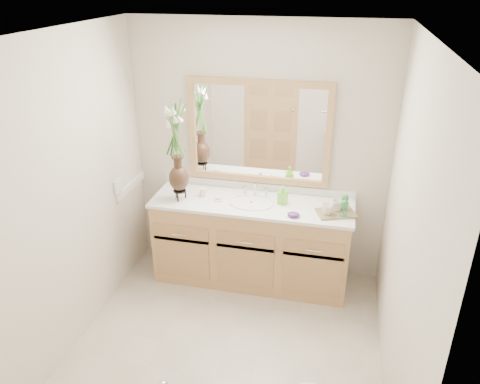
% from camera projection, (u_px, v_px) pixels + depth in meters
% --- Properties ---
extents(floor, '(2.60, 2.60, 0.00)m').
position_uv_depth(floor, '(225.00, 351.00, 3.72)').
color(floor, '#B9AD9E').
rests_on(floor, ground).
extents(ceiling, '(2.40, 2.60, 0.02)m').
position_uv_depth(ceiling, '(220.00, 35.00, 2.69)').
color(ceiling, white).
rests_on(ceiling, wall_back).
extents(wall_back, '(2.40, 0.02, 2.40)m').
position_uv_depth(wall_back, '(258.00, 153.00, 4.35)').
color(wall_back, silver).
rests_on(wall_back, floor).
extents(wall_front, '(2.40, 0.02, 2.40)m').
position_uv_depth(wall_front, '(147.00, 355.00, 2.06)').
color(wall_front, silver).
rests_on(wall_front, floor).
extents(wall_left, '(0.02, 2.60, 2.40)m').
position_uv_depth(wall_left, '(66.00, 201.00, 3.45)').
color(wall_left, silver).
rests_on(wall_left, floor).
extents(wall_right, '(0.02, 2.60, 2.40)m').
position_uv_depth(wall_right, '(406.00, 238.00, 2.96)').
color(wall_right, silver).
rests_on(wall_right, floor).
extents(vanity, '(1.80, 0.55, 0.80)m').
position_uv_depth(vanity, '(251.00, 242.00, 4.44)').
color(vanity, tan).
rests_on(vanity, floor).
extents(counter, '(1.84, 0.57, 0.03)m').
position_uv_depth(counter, '(252.00, 203.00, 4.26)').
color(counter, white).
rests_on(counter, vanity).
extents(sink, '(0.38, 0.34, 0.23)m').
position_uv_depth(sink, '(251.00, 208.00, 4.26)').
color(sink, white).
rests_on(sink, counter).
extents(mirror, '(1.32, 0.04, 0.97)m').
position_uv_depth(mirror, '(258.00, 133.00, 4.24)').
color(mirror, white).
rests_on(mirror, wall_back).
extents(switch_plate, '(0.02, 0.12, 0.12)m').
position_uv_depth(switch_plate, '(118.00, 186.00, 4.21)').
color(switch_plate, white).
rests_on(switch_plate, wall_left).
extents(door, '(0.80, 0.03, 2.00)m').
position_uv_depth(door, '(93.00, 374.00, 2.22)').
color(door, tan).
rests_on(door, floor).
extents(flower_vase, '(0.21, 0.21, 0.87)m').
position_uv_depth(flower_vase, '(176.00, 138.00, 4.06)').
color(flower_vase, black).
rests_on(flower_vase, counter).
extents(tumbler, '(0.06, 0.06, 0.08)m').
position_uv_depth(tumbler, '(203.00, 192.00, 4.36)').
color(tumbler, silver).
rests_on(tumbler, counter).
extents(soap_dish, '(0.09, 0.09, 0.03)m').
position_uv_depth(soap_dish, '(218.00, 199.00, 4.29)').
color(soap_dish, silver).
rests_on(soap_dish, counter).
extents(soap_bottle, '(0.08, 0.09, 0.15)m').
position_uv_depth(soap_bottle, '(283.00, 196.00, 4.20)').
color(soap_bottle, '#71DD34').
rests_on(soap_bottle, counter).
extents(purple_dish, '(0.12, 0.10, 0.04)m').
position_uv_depth(purple_dish, '(294.00, 214.00, 3.99)').
color(purple_dish, '#4C2369').
rests_on(purple_dish, counter).
extents(tray, '(0.37, 0.31, 0.02)m').
position_uv_depth(tray, '(336.00, 213.00, 4.04)').
color(tray, brown).
rests_on(tray, counter).
extents(mug_left, '(0.11, 0.10, 0.10)m').
position_uv_depth(mug_left, '(327.00, 209.00, 3.99)').
color(mug_left, silver).
rests_on(mug_left, tray).
extents(mug_right, '(0.13, 0.13, 0.10)m').
position_uv_depth(mug_right, '(337.00, 205.00, 4.06)').
color(mug_right, silver).
rests_on(mug_right, tray).
extents(goblet_front, '(0.07, 0.07, 0.15)m').
position_uv_depth(goblet_front, '(345.00, 205.00, 3.94)').
color(goblet_front, '#297C3C').
rests_on(goblet_front, tray).
extents(goblet_back, '(0.06, 0.06, 0.14)m').
position_uv_depth(goblet_back, '(345.00, 199.00, 4.05)').
color(goblet_back, '#297C3C').
rests_on(goblet_back, tray).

